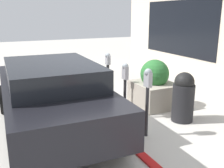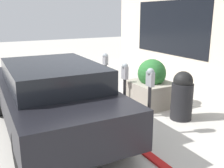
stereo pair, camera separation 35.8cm
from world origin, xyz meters
name	(u,v)px [view 2 (the right image)]	position (x,y,z in m)	size (l,w,h in m)	color
ground_plane	(107,121)	(0.00, 0.00, 0.00)	(40.00, 40.00, 0.00)	beige
curb_strip	(104,121)	(0.00, 0.08, 0.02)	(13.50, 0.16, 0.04)	red
parking_meter_nearest	(150,89)	(-1.05, -0.41, 0.98)	(0.18, 0.15, 1.41)	#232326
parking_meter_second	(125,81)	(-0.03, -0.46, 0.93)	(0.17, 0.15, 1.35)	#232326
parking_meter_middle	(105,73)	(0.96, -0.47, 0.92)	(0.16, 0.14, 1.44)	#232326
planter_box	(151,86)	(0.44, -1.59, 0.53)	(1.16, 1.01, 1.27)	#A39989
parked_car_front	(52,94)	(0.17, 1.21, 0.79)	(4.65, 2.07, 1.47)	black
trash_bin	(182,95)	(-0.72, -1.61, 0.58)	(0.50, 0.50, 1.16)	black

